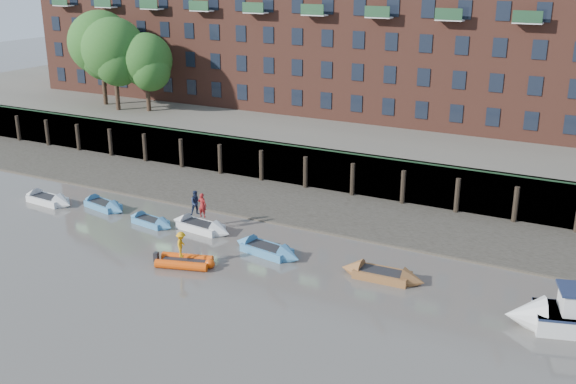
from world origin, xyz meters
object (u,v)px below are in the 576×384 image
Objects in this scene: rowboat_2 at (150,222)px; person_rib_crew at (181,244)px; motor_launch at (569,316)px; rowboat_6 at (382,275)px; rowboat_4 at (267,250)px; person_rower_a at (202,205)px; rowboat_1 at (103,205)px; rib_tender at (187,262)px; rowboat_0 at (47,200)px; rowboat_3 at (201,227)px; person_rower_b at (196,203)px.

person_rib_crew is at bearing -28.31° from rowboat_2.
motor_launch is at bearing -105.22° from person_rib_crew.
motor_launch is at bearing -8.08° from rowboat_6.
person_rower_a reaches higher than rowboat_4.
rowboat_2 is at bearing 30.68° from person_rib_crew.
rib_tender is at bearing -13.71° from rowboat_1.
rowboat_0 is 13.22m from rowboat_3.
person_rib_crew reaches higher than rowboat_2.
person_rower_b reaches higher than rowboat_6.
person_rower_a is at bearing 10.26° from rowboat_1.
rowboat_6 is (16.91, -0.52, 0.04)m from rowboat_2.
rowboat_3 is 2.97× the size of person_rower_b.
rib_tender is 5.78m from person_rower_a.
person_rower_b is (-6.24, 1.50, 1.55)m from rowboat_4.
rowboat_0 is 0.69× the size of motor_launch.
person_rower_a reaches higher than rowboat_0.
rowboat_3 is 1.62m from person_rower_b.
rowboat_3 is at bearing -73.61° from person_rower_b.
rib_tender is 2.27× the size of person_rib_crew.
person_rib_crew is (-3.58, -3.80, 1.08)m from rowboat_4.
person_rower_a is at bearing 176.11° from rowboat_4.
rowboat_1 reaches higher than rib_tender.
person_rower_a is 1.07× the size of person_rib_crew.
person_rower_b reaches higher than rowboat_2.
rowboat_1 is 1.31× the size of rib_tender.
rowboat_6 is 2.98× the size of person_rower_a.
rowboat_3 is (13.19, 0.85, 0.00)m from rowboat_0.
rowboat_4 is at bearing 31.68° from rib_tender.
rowboat_3 is at bearing 0.89° from person_rib_crew.
rowboat_0 is 19.02m from rowboat_4.
rowboat_0 is 16.24m from rib_tender.
rowboat_6 is 3.18× the size of person_rib_crew.
person_rower_b reaches higher than person_rib_crew.
rowboat_4 reaches higher than rowboat_3.
motor_launch is at bearing 1.40° from rowboat_0.
motor_launch is (9.91, -1.00, 0.47)m from rowboat_6.
person_rower_b is at bearing 102.62° from rib_tender.
person_rower_a reaches higher than rib_tender.
person_rower_a is at bearing 171.92° from rowboat_6.
person_rib_crew is at bearing -60.42° from rowboat_3.
rowboat_1 is at bearing 138.45° from rib_tender.
rib_tender is at bearing -26.66° from rowboat_2.
rowboat_1 is at bearing 16.90° from rowboat_0.
rib_tender is (-3.32, -3.73, 0.01)m from rowboat_4.
rowboat_4 is at bearing -61.14° from person_rower_b.
rowboat_0 reaches higher than rowboat_2.
rowboat_4 is 3.27× the size of person_rib_crew.
motor_launch is (36.40, -1.43, 0.47)m from rowboat_0.
rowboat_3 is at bearing 20.07° from rowboat_2.
rowboat_4 is (19.01, -0.43, 0.00)m from rowboat_0.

